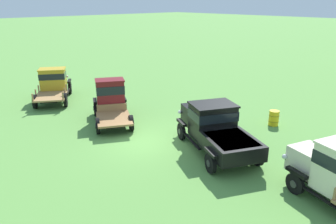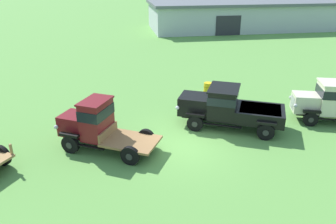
{
  "view_description": "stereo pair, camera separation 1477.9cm",
  "coord_description": "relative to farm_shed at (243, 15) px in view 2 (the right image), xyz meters",
  "views": [
    {
      "loc": [
        11.32,
        -9.23,
        6.53
      ],
      "look_at": [
        -0.4,
        1.71,
        1.0
      ],
      "focal_mm": 35.0,
      "sensor_mm": 36.0,
      "label": 1
    },
    {
      "loc": [
        -2.9,
        -13.13,
        7.51
      ],
      "look_at": [
        -0.4,
        1.71,
        1.0
      ],
      "focal_mm": 35.0,
      "sensor_mm": 36.0,
      "label": 2
    }
  ],
  "objects": [
    {
      "name": "ground_plane",
      "position": [
        -15.28,
        -31.86,
        -1.87
      ],
      "size": [
        240.0,
        240.0,
        0.0
      ],
      "primitive_type": "plane",
      "color": "#5B9342"
    },
    {
      "name": "farm_shed",
      "position": [
        0.0,
        0.0,
        0.0
      ],
      "size": [
        25.99,
        10.68,
        3.7
      ],
      "color": "#B2B7BC",
      "rests_on": "ground"
    },
    {
      "name": "vintage_truck_second_in_line",
      "position": [
        -19.19,
        -31.34,
        -0.7
      ],
      "size": [
        4.83,
        3.64,
        2.34
      ],
      "color": "black",
      "rests_on": "ground"
    },
    {
      "name": "vintage_truck_midrow_center",
      "position": [
        -12.57,
        -30.18,
        -0.78
      ],
      "size": [
        5.62,
        3.98,
        2.1
      ],
      "color": "black",
      "rests_on": "ground"
    },
    {
      "name": "vintage_truck_far_side",
      "position": [
        -7.24,
        -30.4,
        -0.75
      ],
      "size": [
        4.77,
        2.91,
        2.2
      ],
      "color": "black",
      "rests_on": "ground"
    },
    {
      "name": "oil_drum_beside_row",
      "position": [
        -12.26,
        -25.45,
        -1.45
      ],
      "size": [
        0.56,
        0.56,
        0.83
      ],
      "color": "gold",
      "rests_on": "ground"
    }
  ]
}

